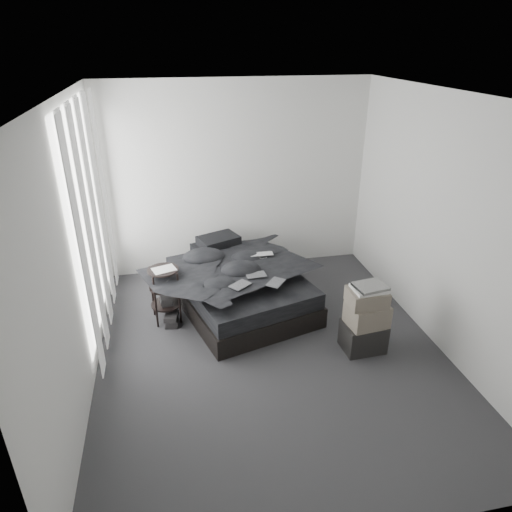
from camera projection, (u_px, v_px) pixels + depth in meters
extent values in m
cube|color=#313134|center=(271.00, 350.00, 4.90)|extent=(3.60, 4.20, 0.01)
cube|color=white|center=(275.00, 96.00, 3.78)|extent=(3.60, 4.20, 0.01)
cube|color=silver|center=(237.00, 179.00, 6.19)|extent=(3.60, 0.01, 2.60)
cube|color=silver|center=(361.00, 391.00, 2.48)|extent=(3.60, 0.01, 2.60)
cube|color=silver|center=(74.00, 256.00, 4.02)|extent=(0.01, 4.20, 2.60)
cube|color=silver|center=(444.00, 226.00, 4.66)|extent=(0.01, 4.20, 2.60)
cube|color=white|center=(88.00, 215.00, 4.79)|extent=(0.02, 2.00, 2.30)
cube|color=white|center=(94.00, 221.00, 4.83)|extent=(0.06, 2.12, 2.48)
cube|color=black|center=(240.00, 297.00, 5.68)|extent=(1.80, 2.10, 0.24)
cube|color=black|center=(240.00, 281.00, 5.58)|extent=(1.74, 2.04, 0.19)
imported|color=black|center=(241.00, 268.00, 5.46)|extent=(1.70, 1.84, 0.21)
cube|color=black|center=(214.00, 249.00, 6.06)|extent=(0.62, 0.50, 0.12)
cube|color=black|center=(218.00, 241.00, 6.02)|extent=(0.60, 0.51, 0.11)
imported|color=silver|center=(262.00, 251.00, 5.62)|extent=(0.30, 0.20, 0.02)
cube|color=black|center=(240.00, 280.00, 4.97)|extent=(0.27, 0.26, 0.01)
cube|color=black|center=(256.00, 269.00, 5.18)|extent=(0.24, 0.16, 0.01)
cube|color=black|center=(276.00, 276.00, 5.02)|extent=(0.26, 0.27, 0.01)
cylinder|color=black|center=(166.00, 295.00, 5.32)|extent=(0.40, 0.40, 0.65)
cube|color=white|center=(164.00, 270.00, 5.17)|extent=(0.30, 0.26, 0.01)
cube|color=black|center=(172.00, 319.00, 5.31)|extent=(0.16, 0.22, 0.14)
cube|color=black|center=(363.00, 336.00, 4.87)|extent=(0.44, 0.35, 0.32)
cube|color=#6B6154|center=(367.00, 314.00, 4.74)|extent=(0.43, 0.36, 0.24)
cube|color=#6B6154|center=(367.00, 297.00, 4.66)|extent=(0.38, 0.31, 0.17)
cube|color=silver|center=(369.00, 289.00, 4.62)|extent=(0.34, 0.28, 0.03)
cube|color=silver|center=(371.00, 286.00, 4.60)|extent=(0.35, 0.30, 0.03)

